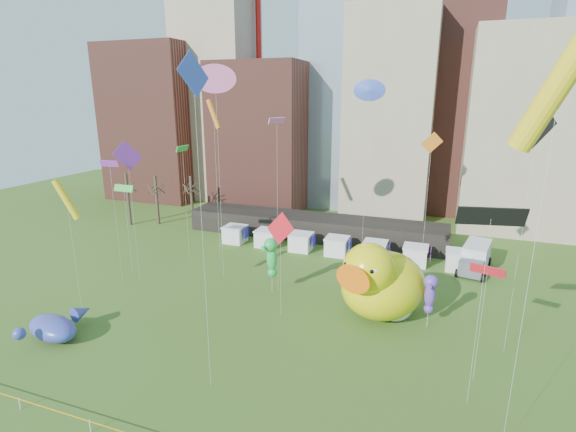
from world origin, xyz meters
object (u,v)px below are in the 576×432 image
at_px(whale_inflatable, 55,327).
at_px(big_duck, 380,282).
at_px(seahorse_purple, 430,291).
at_px(box_truck, 475,257).
at_px(seahorse_green, 271,254).
at_px(small_duck, 394,305).

bearing_deg(whale_inflatable, big_duck, 38.92).
height_order(seahorse_purple, whale_inflatable, seahorse_purple).
relative_size(big_duck, box_truck, 1.47).
bearing_deg(seahorse_purple, box_truck, 79.59).
xyz_separation_m(whale_inflatable, box_truck, (35.05, 29.16, 0.54)).
xyz_separation_m(seahorse_green, seahorse_purple, (15.99, -1.85, -0.76)).
bearing_deg(big_duck, small_duck, 20.40).
xyz_separation_m(seahorse_green, whale_inflatable, (-14.34, -14.74, -3.28)).
height_order(small_duck, seahorse_green, seahorse_green).
bearing_deg(seahorse_purple, small_duck, 178.24).
distance_m(big_duck, box_truck, 18.41).
relative_size(small_duck, seahorse_green, 0.78).
height_order(small_duck, seahorse_purple, seahorse_purple).
height_order(seahorse_purple, box_truck, seahorse_purple).
bearing_deg(seahorse_green, seahorse_purple, 17.71).
distance_m(small_duck, whale_inflatable, 30.36).
relative_size(small_duck, box_truck, 0.62).
height_order(whale_inflatable, box_truck, box_truck).
relative_size(seahorse_green, seahorse_purple, 1.20).
xyz_separation_m(big_duck, seahorse_green, (-11.51, 1.41, 0.71)).
height_order(seahorse_green, whale_inflatable, seahorse_green).
bearing_deg(big_duck, box_truck, 81.72).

